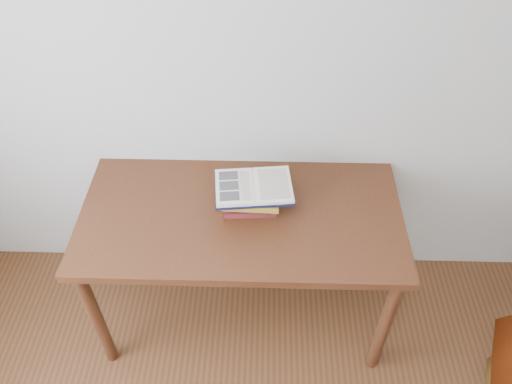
{
  "coord_description": "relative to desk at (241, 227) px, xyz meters",
  "views": [
    {
      "loc": [
        0.06,
        -0.17,
        2.51
      ],
      "look_at": [
        0.02,
        1.35,
        0.98
      ],
      "focal_mm": 35.0,
      "sensor_mm": 36.0,
      "label": 1
    }
  ],
  "objects": [
    {
      "name": "open_book",
      "position": [
        0.06,
        0.05,
        0.23
      ],
      "size": [
        0.37,
        0.28,
        0.03
      ],
      "rotation": [
        0.0,
        0.0,
        0.11
      ],
      "color": "black",
      "rests_on": "book_stack"
    },
    {
      "name": "book_stack",
      "position": [
        0.04,
        0.04,
        0.15
      ],
      "size": [
        0.27,
        0.19,
        0.12
      ],
      "color": "maroon",
      "rests_on": "desk"
    },
    {
      "name": "desk",
      "position": [
        0.0,
        0.0,
        0.0
      ],
      "size": [
        1.5,
        0.75,
        0.8
      ],
      "color": "#4E2213",
      "rests_on": "ground"
    }
  ]
}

